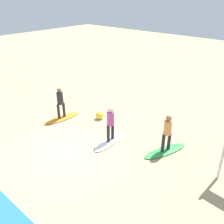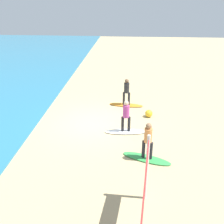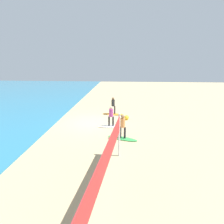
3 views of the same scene
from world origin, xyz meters
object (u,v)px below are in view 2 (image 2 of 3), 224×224
Objects in this scene: surfboard_green at (147,158)px; surfboard_white at (126,132)px; surfboard_orange at (126,105)px; surfer_orange at (127,90)px; surfer_green at (148,138)px; beach_ball at (149,113)px; surfer_white at (126,114)px.

surfboard_white is (2.25, 0.94, 0.00)m from surfboard_green.
surfer_orange is (0.00, -0.00, 0.99)m from surfboard_orange.
surfboard_orange is 1.28× the size of surfer_orange.
surfer_green is at bearing 64.51° from surfboard_green.
surfer_orange is at bearing -60.57° from surfboard_green.
surfer_green is (-0.00, 0.00, 0.99)m from surfboard_green.
surfer_green is 3.94× the size of beach_ball.
surfboard_green is 1.00× the size of surfboard_white.
surfboard_orange is (5.64, 0.99, -0.99)m from surfer_green.
beach_ball is (4.13, -0.33, 0.16)m from surfboard_green.
surfer_orange is at bearing 9.91° from surfer_green.
surfer_orange is (3.39, 0.04, 0.00)m from surfer_white.
surfboard_orange is at bearing 0.72° from surfer_white.
surfboard_green is at bearing 106.97° from surfboard_orange.
surfer_green and surfer_orange have the same top height.
surfboard_white is 3.39m from surfboard_orange.
surfer_white is 3.53m from surfboard_orange.
surfboard_green is 2.63m from surfer_white.
surfer_green reaches higher than surfboard_green.
surfer_green is at bearing -170.09° from surfer_orange.
surfboard_green is 1.28× the size of surfer_white.
beach_ball is (-1.50, -1.31, -0.83)m from surfer_orange.
surfer_green is 0.78× the size of surfboard_orange.
surfer_orange reaches higher than surfboard_orange.
surfboard_green is 1.28× the size of surfer_orange.
surfboard_white is 1.00× the size of surfboard_orange.
surfboard_orange is at bearing -60.57° from surfboard_green.
surfboard_orange is (3.39, 0.04, 0.00)m from surfboard_white.
surfer_white is 3.39m from surfer_orange.
surfboard_white is at bearing 146.07° from beach_ball.
surfer_green is 5.81m from surfboard_orange.
surfboard_green is 1.28× the size of surfer_green.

